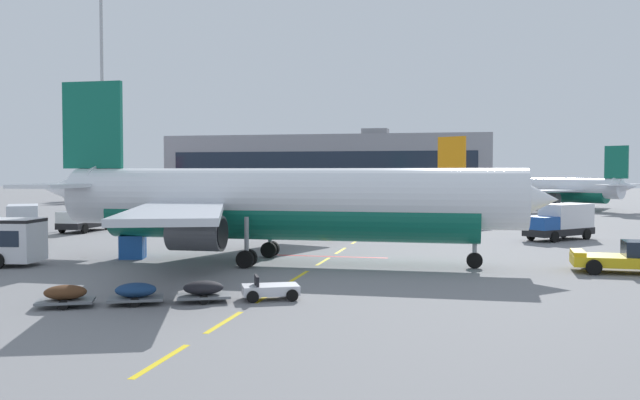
{
  "coord_description": "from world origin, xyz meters",
  "views": [
    {
      "loc": [
        27.45,
        -24.62,
        5.97
      ],
      "look_at": [
        16.82,
        23.68,
        3.91
      ],
      "focal_mm": 38.09,
      "sensor_mm": 36.0,
      "label": 1
    }
  ],
  "objects_px": {
    "pushback_tug": "(630,258)",
    "ground_power_truck": "(86,215)",
    "baggage_train": "(171,291)",
    "airliner_far_right": "(550,189)",
    "fuel_service_truck": "(23,222)",
    "apron_light_mast_near": "(102,63)",
    "catering_truck": "(561,221)",
    "uld_cargo_container": "(133,247)",
    "airliner_foreground": "(280,203)",
    "airliner_far_center": "(129,185)",
    "airliner_mid_left": "(377,195)"
  },
  "relations": [
    {
      "from": "airliner_far_center",
      "to": "pushback_tug",
      "type": "bearing_deg",
      "value": -47.13
    },
    {
      "from": "airliner_far_right",
      "to": "ground_power_truck",
      "type": "distance_m",
      "value": 72.32
    },
    {
      "from": "airliner_far_center",
      "to": "catering_truck",
      "type": "bearing_deg",
      "value": -39.86
    },
    {
      "from": "airliner_far_right",
      "to": "baggage_train",
      "type": "height_order",
      "value": "airliner_far_right"
    },
    {
      "from": "airliner_far_right",
      "to": "fuel_service_truck",
      "type": "bearing_deg",
      "value": -129.16
    },
    {
      "from": "airliner_foreground",
      "to": "airliner_far_center",
      "type": "distance_m",
      "value": 99.02
    },
    {
      "from": "fuel_service_truck",
      "to": "uld_cargo_container",
      "type": "bearing_deg",
      "value": -30.87
    },
    {
      "from": "catering_truck",
      "to": "fuel_service_truck",
      "type": "bearing_deg",
      "value": -166.66
    },
    {
      "from": "catering_truck",
      "to": "apron_light_mast_near",
      "type": "height_order",
      "value": "apron_light_mast_near"
    },
    {
      "from": "airliner_far_center",
      "to": "baggage_train",
      "type": "xyz_separation_m",
      "value": [
        53.83,
        -96.68,
        -2.76
      ]
    },
    {
      "from": "baggage_train",
      "to": "apron_light_mast_near",
      "type": "xyz_separation_m",
      "value": [
        -26.54,
        40.01,
        17.47
      ]
    },
    {
      "from": "airliner_mid_left",
      "to": "uld_cargo_container",
      "type": "height_order",
      "value": "airliner_mid_left"
    },
    {
      "from": "catering_truck",
      "to": "apron_light_mast_near",
      "type": "relative_size",
      "value": 0.23
    },
    {
      "from": "catering_truck",
      "to": "airliner_foreground",
      "type": "bearing_deg",
      "value": -135.29
    },
    {
      "from": "pushback_tug",
      "to": "airliner_mid_left",
      "type": "bearing_deg",
      "value": 117.81
    },
    {
      "from": "airliner_foreground",
      "to": "fuel_service_truck",
      "type": "bearing_deg",
      "value": 160.66
    },
    {
      "from": "baggage_train",
      "to": "pushback_tug",
      "type": "bearing_deg",
      "value": 32.65
    },
    {
      "from": "ground_power_truck",
      "to": "airliner_far_right",
      "type": "bearing_deg",
      "value": 46.11
    },
    {
      "from": "airliner_foreground",
      "to": "airliner_mid_left",
      "type": "xyz_separation_m",
      "value": [
        1.39,
        38.1,
        -0.78
      ]
    },
    {
      "from": "baggage_train",
      "to": "apron_light_mast_near",
      "type": "bearing_deg",
      "value": 123.56
    },
    {
      "from": "baggage_train",
      "to": "apron_light_mast_near",
      "type": "distance_m",
      "value": 51.09
    },
    {
      "from": "catering_truck",
      "to": "baggage_train",
      "type": "height_order",
      "value": "catering_truck"
    },
    {
      "from": "catering_truck",
      "to": "baggage_train",
      "type": "bearing_deg",
      "value": -121.76
    },
    {
      "from": "airliner_foreground",
      "to": "ground_power_truck",
      "type": "xyz_separation_m",
      "value": [
        -25.45,
        18.64,
        -2.3
      ]
    },
    {
      "from": "airliner_far_right",
      "to": "ground_power_truck",
      "type": "bearing_deg",
      "value": -133.89
    },
    {
      "from": "airliner_mid_left",
      "to": "airliner_far_right",
      "type": "bearing_deg",
      "value": 54.5
    },
    {
      "from": "ground_power_truck",
      "to": "airliner_foreground",
      "type": "bearing_deg",
      "value": -36.23
    },
    {
      "from": "airliner_foreground",
      "to": "pushback_tug",
      "type": "height_order",
      "value": "airliner_foreground"
    },
    {
      "from": "airliner_mid_left",
      "to": "airliner_far_center",
      "type": "relative_size",
      "value": 0.91
    },
    {
      "from": "catering_truck",
      "to": "uld_cargo_container",
      "type": "bearing_deg",
      "value": -146.93
    },
    {
      "from": "airliner_foreground",
      "to": "baggage_train",
      "type": "bearing_deg",
      "value": -94.39
    },
    {
      "from": "airliner_far_right",
      "to": "baggage_train",
      "type": "distance_m",
      "value": 88.91
    },
    {
      "from": "catering_truck",
      "to": "airliner_far_center",
      "type": "bearing_deg",
      "value": 140.14
    },
    {
      "from": "pushback_tug",
      "to": "airliner_far_right",
      "type": "bearing_deg",
      "value": 87.36
    },
    {
      "from": "airliner_far_right",
      "to": "fuel_service_truck",
      "type": "xyz_separation_m",
      "value": [
        -50.3,
        -61.76,
        -1.53
      ]
    },
    {
      "from": "fuel_service_truck",
      "to": "ground_power_truck",
      "type": "distance_m",
      "value": 9.65
    },
    {
      "from": "airliner_far_right",
      "to": "catering_truck",
      "type": "distance_m",
      "value": 51.17
    },
    {
      "from": "catering_truck",
      "to": "ground_power_truck",
      "type": "distance_m",
      "value": 45.47
    },
    {
      "from": "pushback_tug",
      "to": "fuel_service_truck",
      "type": "bearing_deg",
      "value": 169.33
    },
    {
      "from": "uld_cargo_container",
      "to": "airliner_mid_left",
      "type": "bearing_deg",
      "value": 72.7
    },
    {
      "from": "airliner_far_right",
      "to": "uld_cargo_container",
      "type": "xyz_separation_m",
      "value": [
        -35.17,
        -70.8,
        -2.38
      ]
    },
    {
      "from": "airliner_foreground",
      "to": "apron_light_mast_near",
      "type": "height_order",
      "value": "apron_light_mast_near"
    },
    {
      "from": "airliner_far_right",
      "to": "airliner_far_center",
      "type": "bearing_deg",
      "value": 171.69
    },
    {
      "from": "catering_truck",
      "to": "apron_light_mast_near",
      "type": "xyz_separation_m",
      "value": [
        -47.65,
        5.9,
        16.35
      ]
    },
    {
      "from": "uld_cargo_container",
      "to": "fuel_service_truck",
      "type": "bearing_deg",
      "value": 149.13
    },
    {
      "from": "pushback_tug",
      "to": "ground_power_truck",
      "type": "distance_m",
      "value": 50.39
    },
    {
      "from": "catering_truck",
      "to": "baggage_train",
      "type": "xyz_separation_m",
      "value": [
        -21.11,
        -34.11,
        -1.11
      ]
    },
    {
      "from": "airliner_mid_left",
      "to": "fuel_service_truck",
      "type": "xyz_separation_m",
      "value": [
        -27.02,
        -29.11,
        -1.52
      ]
    },
    {
      "from": "pushback_tug",
      "to": "uld_cargo_container",
      "type": "distance_m",
      "value": 31.92
    },
    {
      "from": "catering_truck",
      "to": "baggage_train",
      "type": "distance_m",
      "value": 40.13
    }
  ]
}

